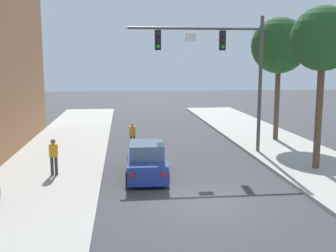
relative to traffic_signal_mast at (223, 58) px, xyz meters
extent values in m
plane|color=#38383D|center=(-2.47, -7.60, -5.38)|extent=(120.00, 120.00, 0.00)
cube|color=#A8A59E|center=(-8.97, -7.60, -5.31)|extent=(5.00, 60.00, 0.15)
cylinder|color=#514C47|center=(2.13, 0.01, -1.48)|extent=(0.20, 0.20, 7.50)
cylinder|color=#514C47|center=(-1.53, 0.01, 1.57)|extent=(7.32, 0.14, 0.14)
cube|color=black|center=(-0.06, 0.01, 0.94)|extent=(0.32, 0.28, 1.05)
sphere|color=#2D2823|center=(-0.06, -0.14, 1.27)|extent=(0.18, 0.18, 0.18)
sphere|color=#2D2823|center=(-0.06, -0.14, 0.94)|extent=(0.18, 0.18, 0.18)
sphere|color=green|center=(-0.06, -0.14, 0.61)|extent=(0.18, 0.18, 0.18)
cube|color=black|center=(-3.58, 0.01, 0.94)|extent=(0.32, 0.28, 1.05)
sphere|color=#2D2823|center=(-3.58, -0.14, 1.27)|extent=(0.18, 0.18, 0.18)
sphere|color=#2D2823|center=(-3.58, -0.14, 0.94)|extent=(0.18, 0.18, 0.18)
sphere|color=green|center=(-3.58, -0.14, 0.61)|extent=(0.18, 0.18, 0.18)
cube|color=white|center=(-1.82, -0.01, 1.12)|extent=(0.60, 0.03, 0.44)
cube|color=navy|center=(-4.47, -4.00, -4.82)|extent=(1.84, 4.25, 0.80)
cube|color=slate|center=(-4.47, -4.15, -4.10)|extent=(1.57, 2.05, 0.64)
cylinder|color=black|center=(-5.23, -2.67, -5.06)|extent=(0.24, 0.65, 0.64)
cylinder|color=black|center=(-3.62, -2.73, -5.06)|extent=(0.24, 0.65, 0.64)
cylinder|color=black|center=(-5.32, -5.27, -5.06)|extent=(0.24, 0.65, 0.64)
cylinder|color=black|center=(-3.70, -5.33, -5.06)|extent=(0.24, 0.65, 0.64)
cube|color=red|center=(-5.17, -6.10, -4.70)|extent=(0.20, 0.05, 0.14)
cube|color=red|center=(-3.90, -6.14, -4.70)|extent=(0.20, 0.05, 0.14)
cylinder|color=#333338|center=(-8.70, -3.80, -4.81)|extent=(0.14, 0.14, 0.85)
cylinder|color=#333338|center=(-8.52, -3.80, -4.81)|extent=(0.14, 0.14, 0.85)
cube|color=orange|center=(-8.61, -3.80, -4.10)|extent=(0.36, 0.22, 0.56)
sphere|color=brown|center=(-8.61, -3.80, -3.70)|extent=(0.22, 0.22, 0.22)
cylinder|color=brown|center=(-5.04, 1.87, -4.96)|extent=(0.14, 0.14, 0.85)
cylinder|color=brown|center=(-4.86, 1.87, -4.96)|extent=(0.14, 0.14, 0.85)
cube|color=orange|center=(-4.95, 1.87, -4.25)|extent=(0.36, 0.22, 0.56)
sphere|color=tan|center=(-4.95, 1.87, -3.85)|extent=(0.22, 0.22, 0.22)
cylinder|color=brown|center=(3.66, -3.94, -2.75)|extent=(0.32, 0.32, 4.97)
sphere|color=#235123|center=(3.66, -3.94, 0.85)|extent=(2.96, 2.96, 2.96)
cylinder|color=brown|center=(4.47, 3.35, -2.86)|extent=(0.32, 0.32, 4.74)
sphere|color=#235123|center=(4.47, 3.35, 0.84)|extent=(3.55, 3.55, 3.55)
camera|label=1|loc=(-5.50, -21.85, -0.23)|focal=43.18mm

